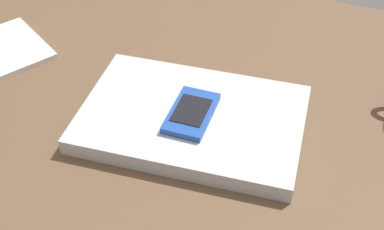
# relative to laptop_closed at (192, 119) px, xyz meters

# --- Properties ---
(desk_surface) EXTENTS (1.20, 0.80, 0.03)m
(desk_surface) POSITION_rel_laptop_closed_xyz_m (-0.06, -0.04, -0.03)
(desk_surface) COLOR brown
(desk_surface) RESTS_ON ground
(laptop_closed) EXTENTS (0.34, 0.25, 0.03)m
(laptop_closed) POSITION_rel_laptop_closed_xyz_m (0.00, 0.00, 0.00)
(laptop_closed) COLOR #B7BABC
(laptop_closed) RESTS_ON desk_surface
(cell_phone_on_laptop) EXTENTS (0.06, 0.10, 0.01)m
(cell_phone_on_laptop) POSITION_rel_laptop_closed_xyz_m (-0.00, 0.01, 0.02)
(cell_phone_on_laptop) COLOR #1E479E
(cell_phone_on_laptop) RESTS_ON laptop_closed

